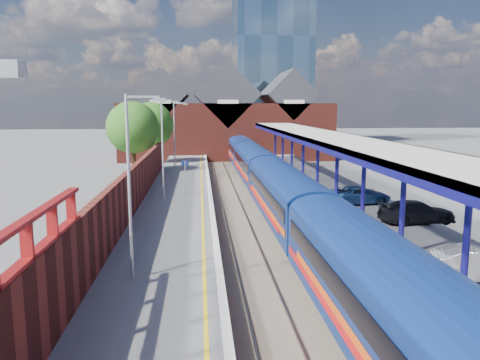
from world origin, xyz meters
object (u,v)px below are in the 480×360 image
object	(u,v)px
lamp_post_c	(164,143)
parked_car_dark	(417,212)
parked_car_blue	(358,195)
platform_sign	(185,171)
lamp_post_b	(133,176)
train	(267,175)
lamp_post_d	(176,131)

from	to	relation	value
lamp_post_c	parked_car_dark	world-z (taller)	lamp_post_c
parked_car_dark	parked_car_blue	bearing A→B (deg)	12.02
platform_sign	parked_car_dark	world-z (taller)	platform_sign
lamp_post_b	lamp_post_c	world-z (taller)	same
train	lamp_post_c	xyz separation A→B (m)	(-7.86, -3.52, 2.87)
lamp_post_b	lamp_post_c	bearing A→B (deg)	90.00
lamp_post_d	parked_car_dark	size ratio (longest dim) A/B	1.61
lamp_post_b	lamp_post_d	xyz separation A→B (m)	(0.00, 32.00, 0.00)
parked_car_blue	lamp_post_b	bearing A→B (deg)	127.30
train	parked_car_blue	size ratio (longest dim) A/B	15.22
parked_car_dark	lamp_post_c	bearing A→B (deg)	56.68
lamp_post_c	platform_sign	size ratio (longest dim) A/B	2.80
parked_car_dark	lamp_post_b	bearing A→B (deg)	113.58
lamp_post_c	lamp_post_d	xyz separation A→B (m)	(0.00, 16.00, 0.00)
train	lamp_post_c	world-z (taller)	lamp_post_c
lamp_post_d	parked_car_dark	xyz separation A→B (m)	(14.76, -24.43, -3.36)
lamp_post_b	platform_sign	distance (m)	18.20
train	parked_car_blue	bearing A→B (deg)	-50.35
lamp_post_c	parked_car_dark	bearing A→B (deg)	-29.73
lamp_post_b	parked_car_blue	world-z (taller)	lamp_post_b
platform_sign	lamp_post_d	bearing A→B (deg)	95.56
lamp_post_c	parked_car_dark	xyz separation A→B (m)	(14.76, -8.43, -3.36)
lamp_post_c	platform_sign	distance (m)	3.34
lamp_post_d	parked_car_blue	world-z (taller)	lamp_post_d
train	parked_car_dark	world-z (taller)	train
lamp_post_c	lamp_post_d	world-z (taller)	same
lamp_post_b	parked_car_dark	world-z (taller)	lamp_post_b
parked_car_blue	platform_sign	bearing A→B (deg)	60.02
lamp_post_b	platform_sign	world-z (taller)	lamp_post_b
parked_car_blue	parked_car_dark	bearing A→B (deg)	-171.65
platform_sign	parked_car_dark	distance (m)	17.01
lamp_post_d	lamp_post_c	bearing A→B (deg)	-90.00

